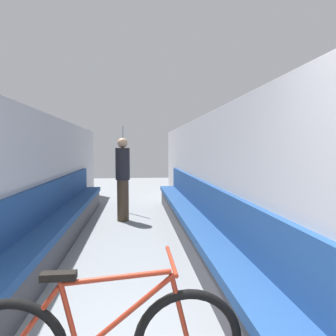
{
  "coord_description": "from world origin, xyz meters",
  "views": [
    {
      "loc": [
        0.14,
        -0.71,
        1.53
      ],
      "look_at": [
        0.44,
        2.09,
        1.35
      ],
      "focal_mm": 32.0,
      "sensor_mm": 36.0,
      "label": 1
    }
  ],
  "objects_px": {
    "bench_seat_row_left": "(56,227)",
    "grab_pole_near": "(123,170)",
    "passenger_standing": "(123,178)",
    "bench_seat_row_right": "(194,223)"
  },
  "relations": [
    {
      "from": "passenger_standing",
      "to": "grab_pole_near",
      "type": "bearing_deg",
      "value": -84.84
    },
    {
      "from": "bench_seat_row_right",
      "to": "passenger_standing",
      "type": "height_order",
      "value": "passenger_standing"
    },
    {
      "from": "bench_seat_row_right",
      "to": "grab_pole_near",
      "type": "bearing_deg",
      "value": 115.63
    },
    {
      "from": "bench_seat_row_left",
      "to": "bench_seat_row_right",
      "type": "bearing_deg",
      "value": 0.0
    },
    {
      "from": "grab_pole_near",
      "to": "bench_seat_row_right",
      "type": "bearing_deg",
      "value": -64.37
    },
    {
      "from": "bench_seat_row_left",
      "to": "grab_pole_near",
      "type": "height_order",
      "value": "grab_pole_near"
    },
    {
      "from": "grab_pole_near",
      "to": "passenger_standing",
      "type": "relative_size",
      "value": 1.18
    },
    {
      "from": "bench_seat_row_right",
      "to": "passenger_standing",
      "type": "relative_size",
      "value": 4.14
    },
    {
      "from": "bench_seat_row_left",
      "to": "grab_pole_near",
      "type": "distance_m",
      "value": 2.81
    },
    {
      "from": "bench_seat_row_left",
      "to": "passenger_standing",
      "type": "distance_m",
      "value": 2.01
    }
  ]
}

